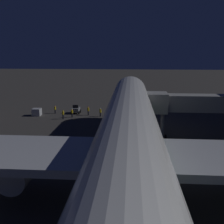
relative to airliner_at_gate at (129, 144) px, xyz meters
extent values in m
plane|color=#383533|center=(0.00, -10.03, -5.63)|extent=(320.00, 320.00, 0.00)
cylinder|color=silver|center=(0.00, -1.66, 0.13)|extent=(5.93, 55.64, 5.93)
sphere|color=silver|center=(0.00, -29.48, 0.13)|extent=(5.81, 5.81, 5.81)
cube|color=#196033|center=(0.00, -1.66, -0.32)|extent=(5.99, 53.41, 0.50)
cube|color=black|center=(0.00, -27.70, 1.16)|extent=(3.26, 1.40, 0.90)
cube|color=#B7BABF|center=(0.00, 0.54, -0.91)|extent=(52.23, 7.92, 0.70)
cylinder|color=#B7BABF|center=(10.05, -0.46, -2.82)|extent=(2.81, 5.51, 2.81)
cylinder|color=black|center=(10.05, -3.22, -2.82)|extent=(2.39, 0.15, 2.39)
cylinder|color=#B7BABF|center=(0.00, -25.98, -3.33)|extent=(0.28, 0.28, 2.19)
cylinder|color=black|center=(0.00, -25.98, -5.03)|extent=(0.45, 1.20, 1.20)
cylinder|color=#B7BABF|center=(-4.20, 1.54, -3.33)|extent=(0.28, 0.28, 2.19)
cylinder|color=black|center=(-4.20, 0.89, -5.03)|extent=(0.45, 1.20, 1.20)
cylinder|color=black|center=(-4.20, 2.19, -5.03)|extent=(0.45, 1.20, 1.20)
cylinder|color=#B7BABF|center=(4.20, 1.54, -3.33)|extent=(0.28, 0.28, 2.19)
cylinder|color=black|center=(4.20, 0.89, -5.03)|extent=(0.45, 1.20, 1.20)
cylinder|color=black|center=(4.20, 2.19, -5.03)|extent=(0.45, 1.20, 1.20)
cube|color=#9E9E99|center=(-14.27, -18.78, 0.13)|extent=(20.34, 2.60, 2.50)
cube|color=#9E9E99|center=(-4.10, -18.78, 0.13)|extent=(3.20, 3.40, 3.00)
cube|color=black|center=(-2.70, -18.78, 0.13)|extent=(0.70, 3.20, 2.70)
cylinder|color=#B7BABF|center=(-5.10, -18.78, -3.38)|extent=(0.56, 0.56, 4.51)
cylinder|color=black|center=(-5.70, -18.78, -5.33)|extent=(0.25, 0.60, 0.60)
cylinder|color=black|center=(-4.50, -18.78, -5.33)|extent=(0.25, 0.60, 0.60)
cube|color=slate|center=(11.92, -34.73, -4.83)|extent=(1.50, 2.29, 0.90)
cube|color=black|center=(11.92, -34.38, -4.03)|extent=(1.20, 0.20, 0.70)
cylinder|color=black|center=(11.11, -35.53, -5.28)|extent=(0.24, 0.70, 0.70)
cylinder|color=black|center=(12.73, -35.53, -5.28)|extent=(0.24, 0.70, 0.70)
cylinder|color=black|center=(11.11, -33.92, -5.28)|extent=(0.24, 0.70, 0.70)
cylinder|color=black|center=(12.73, -33.92, -5.28)|extent=(0.24, 0.70, 0.70)
cube|color=#B7BABF|center=(19.81, -32.08, -4.88)|extent=(1.73, 1.63, 1.51)
cylinder|color=black|center=(13.49, -29.60, -5.17)|extent=(0.28, 0.28, 0.92)
cylinder|color=yellow|center=(13.49, -29.60, -4.39)|extent=(0.40, 0.40, 0.62)
sphere|color=tan|center=(13.49, -29.60, -3.96)|extent=(0.24, 0.24, 0.24)
sphere|color=yellow|center=(13.49, -29.60, -3.91)|extent=(0.23, 0.23, 0.23)
cylinder|color=black|center=(16.41, -34.16, -5.19)|extent=(0.28, 0.28, 0.88)
cylinder|color=yellow|center=(16.41, -34.16, -4.46)|extent=(0.40, 0.40, 0.59)
sphere|color=tan|center=(16.41, -34.16, -4.04)|extent=(0.24, 0.24, 0.24)
sphere|color=orange|center=(16.41, -34.16, -3.99)|extent=(0.23, 0.23, 0.23)
cylinder|color=black|center=(3.31, -32.84, -5.19)|extent=(0.28, 0.28, 0.87)
cylinder|color=yellow|center=(3.31, -32.84, -4.42)|extent=(0.40, 0.40, 0.67)
sphere|color=tan|center=(3.31, -32.84, -3.96)|extent=(0.24, 0.24, 0.24)
sphere|color=white|center=(3.31, -32.84, -3.91)|extent=(0.23, 0.23, 0.23)
cylinder|color=black|center=(12.00, -31.18, -5.19)|extent=(0.28, 0.28, 0.87)
cylinder|color=yellow|center=(12.00, -31.18, -4.43)|extent=(0.40, 0.40, 0.67)
sphere|color=tan|center=(12.00, -31.18, -3.97)|extent=(0.24, 0.24, 0.24)
sphere|color=white|center=(12.00, -31.18, -3.92)|extent=(0.23, 0.23, 0.23)
cylinder|color=black|center=(8.91, -33.09, -5.16)|extent=(0.28, 0.28, 0.93)
cylinder|color=yellow|center=(8.91, -33.09, -4.35)|extent=(0.40, 0.40, 0.69)
sphere|color=tan|center=(8.91, -33.09, -3.89)|extent=(0.24, 0.24, 0.24)
sphere|color=orange|center=(8.91, -33.09, -3.84)|extent=(0.23, 0.23, 0.23)
cylinder|color=black|center=(6.22, -32.27, -5.22)|extent=(0.28, 0.28, 0.82)
cylinder|color=yellow|center=(6.22, -32.27, -4.46)|extent=(0.40, 0.40, 0.69)
sphere|color=tan|center=(6.22, -32.27, -4.00)|extent=(0.24, 0.24, 0.24)
sphere|color=white|center=(6.22, -32.27, -3.95)|extent=(0.23, 0.23, 0.23)
cone|color=orange|center=(-2.20, -31.48, -5.35)|extent=(0.36, 0.36, 0.55)
cone|color=orange|center=(2.20, -31.48, -5.35)|extent=(0.36, 0.36, 0.55)
camera|label=1|loc=(-0.14, 22.44, 8.10)|focal=43.29mm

